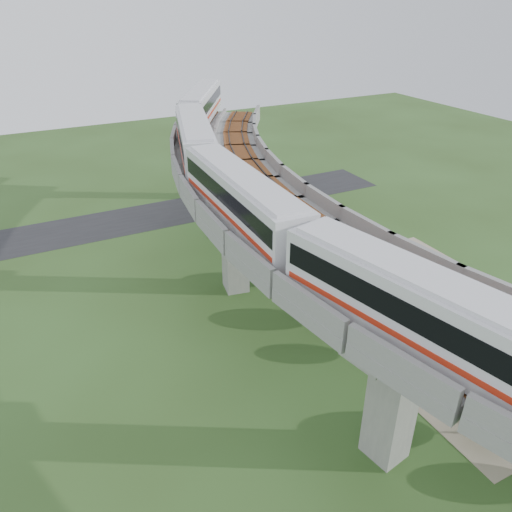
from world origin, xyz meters
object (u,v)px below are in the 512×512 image
at_px(metro_train, 242,163).
at_px(car_dark, 384,255).
at_px(car_white, 500,358).
at_px(car_red, 490,300).

xyz_separation_m(metro_train, car_dark, (15.51, -0.58, -11.63)).
xyz_separation_m(car_white, car_dark, (2.85, 16.41, 0.07)).
xyz_separation_m(metro_train, car_white, (12.66, -16.99, -11.70)).
relative_size(metro_train, car_white, 18.20).
height_order(metro_train, car_dark, metro_train).
bearing_deg(car_red, metro_train, -141.25).
distance_m(car_white, car_dark, 16.65).
bearing_deg(metro_train, car_dark, -2.14).
xyz_separation_m(car_white, car_red, (5.71, 5.76, -0.05)).
bearing_deg(metro_train, car_red, -31.44).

